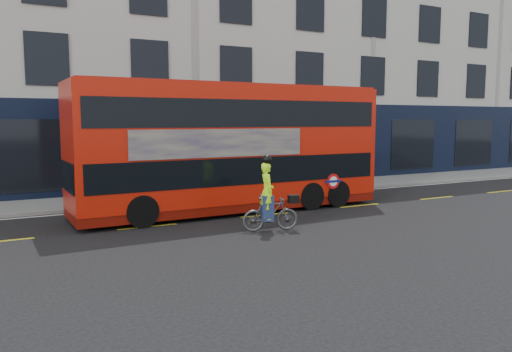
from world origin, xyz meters
TOP-DOWN VIEW (x-y plane):
  - ground at (0.00, 0.00)m, footprint 120.00×120.00m
  - pavement at (0.00, 6.50)m, footprint 60.00×3.00m
  - kerb at (0.00, 5.00)m, footprint 60.00×0.12m
  - building_terrace at (0.00, 12.94)m, footprint 50.00×10.07m
  - road_edge_line at (0.00, 4.70)m, footprint 58.00×0.10m
  - lane_dashes at (0.00, 1.50)m, footprint 58.00×0.12m
  - bus at (-0.63, 2.67)m, footprint 10.92×2.78m
  - cyclist at (-1.05, -0.69)m, footprint 1.70×0.84m

SIDE VIEW (x-z plane):
  - ground at x=0.00m, z-range 0.00..0.00m
  - road_edge_line at x=0.00m, z-range 0.00..0.01m
  - lane_dashes at x=0.00m, z-range 0.00..0.01m
  - pavement at x=0.00m, z-range 0.00..0.12m
  - kerb at x=0.00m, z-range 0.00..0.13m
  - cyclist at x=-1.05m, z-range -0.36..1.83m
  - bus at x=-0.63m, z-range 0.06..4.43m
  - building_terrace at x=0.00m, z-range -0.01..14.99m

